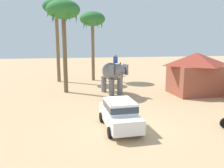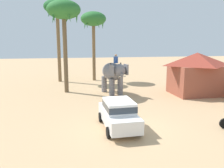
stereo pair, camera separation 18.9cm
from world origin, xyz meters
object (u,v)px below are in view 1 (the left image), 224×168
(palm_tree_near_hut, at_px, (56,10))
(roadside_hut, at_px, (196,72))
(palm_tree_left_of_road, at_px, (92,21))
(car_sedan_foreground, at_px, (120,113))
(palm_tree_behind_elephant, at_px, (63,13))
(elephant_with_mahout, at_px, (113,74))

(palm_tree_near_hut, relative_size, roadside_hut, 2.00)
(palm_tree_left_of_road, xyz_separation_m, roadside_hut, (8.72, -9.88, -5.44))
(car_sedan_foreground, xyz_separation_m, palm_tree_near_hut, (-3.94, 17.05, 7.86))
(roadside_hut, bearing_deg, palm_tree_behind_elephant, 165.35)
(car_sedan_foreground, xyz_separation_m, elephant_with_mahout, (1.39, 8.88, 1.06))
(palm_tree_behind_elephant, height_order, roadside_hut, palm_tree_behind_elephant)
(palm_tree_behind_elephant, bearing_deg, roadside_hut, -14.65)
(palm_tree_left_of_road, bearing_deg, roadside_hut, -48.54)
(palm_tree_behind_elephant, relative_size, roadside_hut, 1.77)
(car_sedan_foreground, xyz_separation_m, roadside_hut, (9.18, 7.30, 1.20))
(elephant_with_mahout, relative_size, roadside_hut, 0.80)
(palm_tree_behind_elephant, height_order, palm_tree_near_hut, palm_tree_near_hut)
(car_sedan_foreground, height_order, palm_tree_near_hut, palm_tree_near_hut)
(palm_tree_behind_elephant, distance_m, roadside_hut, 13.84)
(car_sedan_foreground, relative_size, roadside_hut, 0.83)
(car_sedan_foreground, distance_m, elephant_with_mahout, 9.05)
(elephant_with_mahout, distance_m, palm_tree_left_of_road, 10.03)
(palm_tree_near_hut, relative_size, palm_tree_left_of_road, 1.15)
(palm_tree_left_of_road, bearing_deg, palm_tree_near_hut, -178.46)
(palm_tree_behind_elephant, height_order, palm_tree_left_of_road, palm_tree_behind_elephant)
(car_sedan_foreground, relative_size, palm_tree_near_hut, 0.41)
(roadside_hut, bearing_deg, car_sedan_foreground, -141.54)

